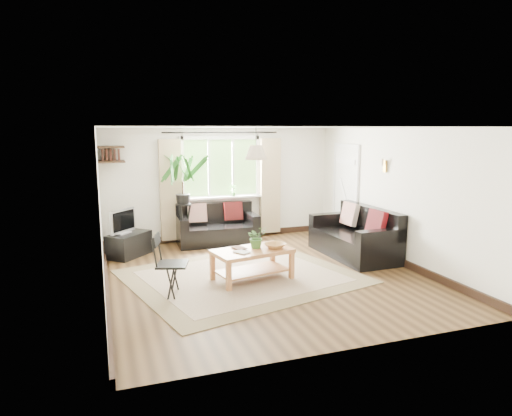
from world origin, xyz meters
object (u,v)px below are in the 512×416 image
object	(u,v)px
sofa_back	(217,225)
palm_stand	(183,200)
tv_stand	(129,245)
folding_chair	(172,265)
sofa_right	(354,233)
coffee_table	(252,265)

from	to	relation	value
sofa_back	palm_stand	size ratio (longest dim) A/B	0.88
palm_stand	tv_stand	bearing A→B (deg)	-158.07
folding_chair	sofa_right	bearing A→B (deg)	-57.21
tv_stand	folding_chair	xyz separation A→B (m)	(0.46, -2.35, 0.23)
tv_stand	sofa_back	bearing A→B (deg)	-34.20
sofa_right	folding_chair	size ratio (longest dim) A/B	2.07
sofa_right	tv_stand	distance (m)	4.24
coffee_table	palm_stand	distance (m)	2.69
palm_stand	sofa_back	bearing A→B (deg)	-3.89
sofa_right	folding_chair	distance (m)	3.67
sofa_right	coffee_table	bearing A→B (deg)	-74.75
sofa_back	sofa_right	distance (m)	2.82
sofa_right	coffee_table	xyz separation A→B (m)	(-2.25, -0.69, -0.19)
sofa_right	coffee_table	world-z (taller)	sofa_right
sofa_back	tv_stand	bearing A→B (deg)	-165.66
coffee_table	tv_stand	xyz separation A→B (m)	(-1.76, 2.07, -0.03)
coffee_table	folding_chair	xyz separation A→B (m)	(-1.30, -0.28, 0.20)
tv_stand	palm_stand	world-z (taller)	palm_stand
folding_chair	palm_stand	bearing A→B (deg)	4.13
tv_stand	sofa_right	bearing A→B (deg)	-65.73
sofa_back	sofa_right	bearing A→B (deg)	-37.43
tv_stand	palm_stand	distance (m)	1.41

